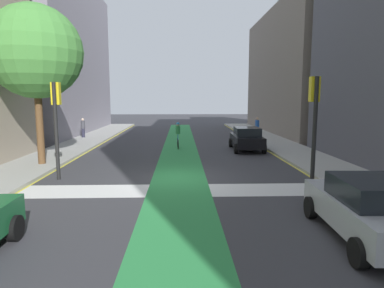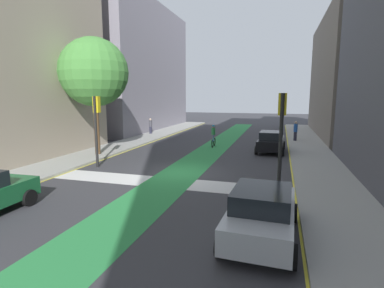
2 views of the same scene
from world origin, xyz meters
name	(u,v)px [view 1 (image 1 of 2)]	position (x,y,z in m)	size (l,w,h in m)	color
ground_plane	(177,178)	(0.00, 0.00, 0.00)	(120.00, 120.00, 0.00)	#38383D
bike_lane_paint	(179,178)	(0.08, 0.00, 0.00)	(2.40, 60.00, 0.01)	#2D8C47
crosswalk_band	(177,190)	(0.00, -2.00, 0.00)	(12.00, 1.80, 0.01)	silver
sidewalk_left	(5,178)	(-7.50, 0.00, 0.07)	(3.00, 60.00, 0.15)	#9E9E99
curb_stripe_left	(40,179)	(-6.00, 0.00, 0.01)	(0.16, 60.00, 0.01)	yellow
sidewalk_right	(344,175)	(7.50, 0.00, 0.07)	(3.00, 60.00, 0.15)	#9E9E99
curb_stripe_right	(311,177)	(6.00, 0.00, 0.01)	(0.16, 60.00, 0.01)	yellow
traffic_signal_near_right	(314,111)	(5.27, -1.81, 3.03)	(0.35, 0.52, 4.32)	black
traffic_signal_near_left	(56,112)	(-5.16, 0.05, 2.93)	(0.35, 0.52, 4.18)	black
car_black_right_far	(247,139)	(4.61, 7.88, 0.80)	(2.13, 4.26, 1.57)	black
car_silver_right_near	(369,208)	(4.81, -6.68, 0.80)	(2.18, 4.28, 1.57)	#B2B7BF
cyclist_in_lane	(178,135)	(-0.04, 8.89, 0.97)	(0.32, 1.73, 1.86)	black
pedestrian_sidewalk_right_a	(257,128)	(6.60, 13.51, 1.05)	(0.34, 0.34, 1.76)	#262638
pedestrian_sidewalk_left_a	(83,128)	(-8.28, 14.66, 0.99)	(0.34, 0.34, 1.65)	#262638
street_tree_near	(35,52)	(-7.04, 2.82, 5.77)	(4.63, 4.63, 7.95)	brown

